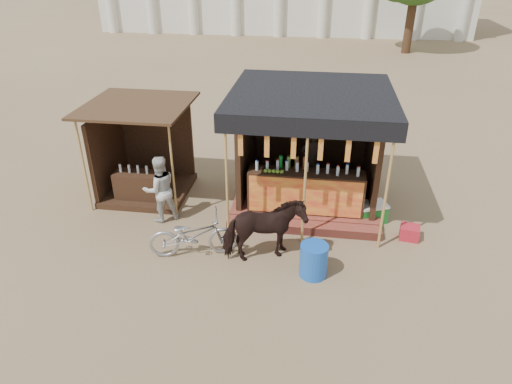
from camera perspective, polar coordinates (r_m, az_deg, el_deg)
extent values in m
plane|color=#846B4C|center=(8.75, -1.52, -11.35)|extent=(120.00, 120.00, 0.00)
cube|color=#983F31|center=(11.51, 6.29, -0.21)|extent=(3.40, 2.80, 0.22)
cube|color=#983F31|center=(10.18, 5.88, -4.41)|extent=(3.40, 0.35, 0.20)
cube|color=#3C2216|center=(10.40, 6.21, 0.13)|extent=(2.60, 0.55, 0.95)
cube|color=red|center=(10.15, 6.14, -0.62)|extent=(2.50, 0.02, 0.88)
cube|color=#3C2216|center=(12.09, 6.90, 8.29)|extent=(3.00, 0.12, 2.50)
cube|color=#3C2216|center=(11.05, -1.17, 6.52)|extent=(0.12, 2.50, 2.50)
cube|color=#3C2216|center=(11.00, 14.51, 5.48)|extent=(0.12, 2.50, 2.50)
cube|color=black|center=(10.32, 7.02, 12.22)|extent=(3.60, 3.60, 0.06)
cube|color=black|center=(8.68, 6.53, 7.86)|extent=(3.60, 0.06, 0.36)
cylinder|color=tan|center=(9.36, -3.68, 1.58)|extent=(0.06, 0.06, 2.75)
cylinder|color=tan|center=(9.19, 6.14, 0.94)|extent=(0.06, 0.06, 2.75)
cylinder|color=tan|center=(9.30, 16.02, 0.26)|extent=(0.06, 0.06, 2.75)
cube|color=red|center=(8.97, -1.95, 6.17)|extent=(0.10, 0.02, 0.55)
cube|color=red|center=(8.90, 1.36, 5.99)|extent=(0.10, 0.02, 0.55)
cube|color=red|center=(8.86, 4.72, 5.79)|extent=(0.10, 0.02, 0.55)
cube|color=red|center=(8.84, 8.10, 5.57)|extent=(0.10, 0.02, 0.55)
cube|color=red|center=(8.86, 11.47, 5.33)|extent=(0.10, 0.02, 0.55)
cube|color=red|center=(8.92, 14.81, 5.07)|extent=(0.10, 0.02, 0.55)
imported|color=black|center=(11.20, 6.96, 4.06)|extent=(0.66, 0.52, 1.58)
cube|color=#3C2216|center=(12.01, -13.19, 0.27)|extent=(2.00, 2.00, 0.15)
cube|color=#3C2216|center=(12.41, -12.20, 6.30)|extent=(1.90, 0.10, 2.10)
cube|color=#3C2216|center=(11.97, -17.97, 4.69)|extent=(0.10, 1.90, 2.10)
cube|color=#472D19|center=(11.06, -14.67, 10.47)|extent=(2.40, 2.40, 0.06)
cylinder|color=tan|center=(11.13, -20.72, 3.09)|extent=(0.05, 0.05, 2.35)
cylinder|color=tan|center=(10.31, -10.36, 2.54)|extent=(0.05, 0.05, 2.35)
cube|color=#3C2216|center=(11.46, -14.21, 0.53)|extent=(1.20, 0.50, 0.80)
imported|color=black|center=(8.97, 1.00, -4.87)|extent=(1.75, 1.28, 1.35)
imported|color=#9B9BA3|center=(9.29, -7.83, -5.35)|extent=(1.89, 1.06, 0.94)
imported|color=#BBBAB4|center=(10.44, -11.92, 0.36)|extent=(0.97, 0.92, 1.57)
cylinder|color=blue|center=(8.81, 7.22, -8.47)|extent=(0.68, 0.68, 0.67)
cube|color=#AB1C27|center=(10.41, 18.63, -4.80)|extent=(0.45, 0.42, 0.30)
cube|color=#186C22|center=(10.76, 14.24, -2.62)|extent=(0.73, 0.62, 0.40)
cube|color=white|center=(10.65, 14.39, -1.55)|extent=(0.76, 0.65, 0.06)
cylinder|color=silver|center=(36.54, -17.66, 21.28)|extent=(0.70, 0.70, 3.60)
cylinder|color=silver|center=(35.40, -12.92, 21.65)|extent=(0.70, 0.70, 3.60)
cylinder|color=silver|center=(34.48, -7.89, 21.89)|extent=(0.70, 0.70, 3.60)
cylinder|color=silver|center=(33.80, -2.60, 21.97)|extent=(0.70, 0.70, 3.60)
cylinder|color=silver|center=(33.39, 2.87, 21.89)|extent=(0.70, 0.70, 3.60)
cylinder|color=silver|center=(33.23, 8.41, 21.61)|extent=(0.70, 0.70, 3.60)
cylinder|color=silver|center=(33.35, 13.93, 21.16)|extent=(0.70, 0.70, 3.60)
cylinder|color=silver|center=(33.74, 19.33, 20.54)|extent=(0.70, 0.70, 3.60)
cylinder|color=silver|center=(34.38, 24.52, 19.77)|extent=(0.70, 0.70, 3.60)
cylinder|color=#382314|center=(29.24, 18.77, 20.01)|extent=(0.50, 0.50, 4.00)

